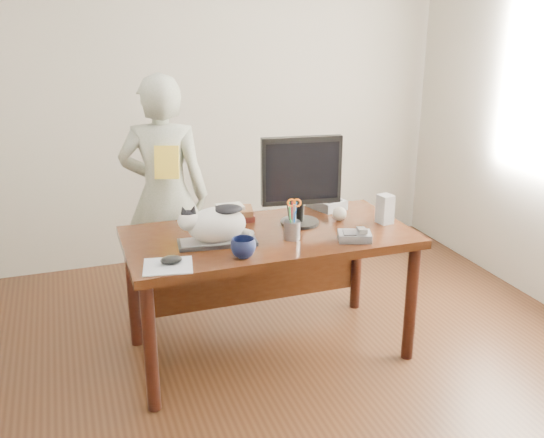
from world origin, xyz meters
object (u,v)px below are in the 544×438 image
(monitor, at_px, (301,176))
(calculator, at_px, (327,203))
(speaker, at_px, (385,209))
(mouse, at_px, (171,260))
(baseball, at_px, (339,214))
(pen_cup, at_px, (292,228))
(keyboard, at_px, (217,242))
(cat, at_px, (214,223))
(desk, at_px, (265,252))
(coffee_mug, at_px, (243,248))
(book_stack, at_px, (232,213))
(phone, at_px, (355,235))
(person, at_px, (165,196))

(monitor, relative_size, calculator, 2.03)
(speaker, distance_m, calculator, 0.43)
(mouse, relative_size, baseball, 1.42)
(pen_cup, xyz_separation_m, calculator, (0.40, 0.43, -0.03))
(keyboard, xyz_separation_m, cat, (-0.01, -0.00, 0.11))
(desk, relative_size, speaker, 9.42)
(monitor, relative_size, coffee_mug, 4.11)
(desk, bearing_deg, coffee_mug, -122.92)
(pen_cup, relative_size, speaker, 1.36)
(keyboard, distance_m, calculator, 0.89)
(pen_cup, distance_m, calculator, 0.59)
(keyboard, xyz_separation_m, calculator, (0.81, 0.38, 0.02))
(mouse, height_order, calculator, calculator)
(cat, bearing_deg, book_stack, 67.86)
(keyboard, height_order, cat, cat)
(phone, height_order, baseball, baseball)
(cat, height_order, speaker, cat)
(desk, distance_m, cat, 0.45)
(coffee_mug, distance_m, speaker, 0.96)
(coffee_mug, xyz_separation_m, baseball, (0.70, 0.36, -0.01))
(desk, xyz_separation_m, mouse, (-0.60, -0.34, 0.17))
(mouse, bearing_deg, book_stack, 59.96)
(desk, xyz_separation_m, cat, (-0.33, -0.15, 0.27))
(phone, bearing_deg, person, 149.52)
(cat, distance_m, baseball, 0.81)
(pen_cup, xyz_separation_m, coffee_mug, (-0.33, -0.16, -0.01))
(cat, height_order, pen_cup, cat)
(book_stack, height_order, calculator, book_stack)
(desk, relative_size, cat, 3.89)
(desk, xyz_separation_m, book_stack, (-0.13, 0.21, 0.19))
(desk, relative_size, calculator, 6.24)
(pen_cup, xyz_separation_m, person, (-0.54, 0.92, -0.02))
(cat, bearing_deg, mouse, -138.23)
(pen_cup, xyz_separation_m, book_stack, (-0.22, 0.41, -0.02))
(cat, relative_size, calculator, 1.60)
(desk, bearing_deg, pen_cup, -66.10)
(book_stack, relative_size, person, 0.16)
(pen_cup, relative_size, coffee_mug, 1.82)
(keyboard, distance_m, mouse, 0.34)
(monitor, height_order, phone, monitor)
(cat, xyz_separation_m, book_stack, (0.20, 0.36, -0.08))
(coffee_mug, xyz_separation_m, book_stack, (0.11, 0.58, -0.01))
(speaker, bearing_deg, baseball, 141.91)
(keyboard, bearing_deg, coffee_mug, -62.93)
(speaker, bearing_deg, pen_cup, 177.06)
(coffee_mug, distance_m, calculator, 0.94)
(monitor, relative_size, mouse, 4.41)
(speaker, bearing_deg, desk, 159.76)
(coffee_mug, bearing_deg, speaker, 13.74)
(book_stack, bearing_deg, keyboard, -110.12)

